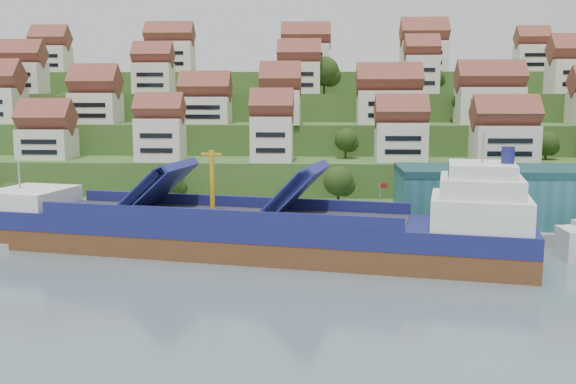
{
  "coord_description": "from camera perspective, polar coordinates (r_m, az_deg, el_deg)",
  "views": [
    {
      "loc": [
        7.73,
        -96.27,
        24.8
      ],
      "look_at": [
        2.46,
        14.0,
        8.0
      ],
      "focal_mm": 40.0,
      "sensor_mm": 36.0,
      "label": 1
    }
  ],
  "objects": [
    {
      "name": "ground",
      "position": [
        99.72,
        -1.8,
        -5.75
      ],
      "size": [
        300.0,
        300.0,
        0.0
      ],
      "primitive_type": "plane",
      "color": "slate",
      "rests_on": "ground"
    },
    {
      "name": "quay",
      "position": [
        114.43,
        8.85,
        -3.41
      ],
      "size": [
        180.0,
        14.0,
        2.2
      ],
      "primitive_type": "cube",
      "color": "gray",
      "rests_on": "ground"
    },
    {
      "name": "hillside",
      "position": [
        200.48,
        0.52,
        4.61
      ],
      "size": [
        260.0,
        128.0,
        31.0
      ],
      "color": "#2D4C1E",
      "rests_on": "ground"
    },
    {
      "name": "hillside_village",
      "position": [
        157.51,
        1.69,
        8.54
      ],
      "size": [
        155.35,
        62.05,
        28.68
      ],
      "color": "silver",
      "rests_on": "ground"
    },
    {
      "name": "hillside_trees",
      "position": [
        143.25,
        -4.64,
        5.55
      ],
      "size": [
        142.49,
        60.97,
        31.76
      ],
      "color": "#253F15",
      "rests_on": "ground"
    },
    {
      "name": "warehouse",
      "position": [
        122.89,
        23.82,
        -0.32
      ],
      "size": [
        60.0,
        15.0,
        10.0
      ],
      "primitive_type": "cube",
      "color": "#27616A",
      "rests_on": "quay"
    },
    {
      "name": "flagpole",
      "position": [
        108.27,
        8.2,
        -0.96
      ],
      "size": [
        1.28,
        0.16,
        8.0
      ],
      "color": "gray",
      "rests_on": "quay"
    },
    {
      "name": "cargo_ship",
      "position": [
        99.85,
        -2.96,
        -3.6
      ],
      "size": [
        88.32,
        30.54,
        19.5
      ],
      "rotation": [
        0.0,
        0.0,
        -0.2
      ],
      "color": "#58331B",
      "rests_on": "ground"
    }
  ]
}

